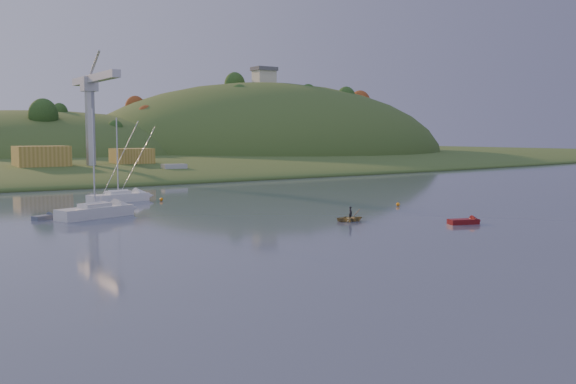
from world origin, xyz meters
TOP-DOWN VIEW (x-y plane):
  - shore_slope at (0.00, 165.00)m, footprint 640.00×150.00m
  - hill_center at (10.00, 210.00)m, footprint 140.00×120.00m
  - hill_right at (95.00, 195.00)m, footprint 150.00×130.00m
  - hilltop_house at (95.00, 195.00)m, footprint 9.00×7.00m
  - hillside_trees at (0.00, 185.00)m, footprint 280.00×50.00m
  - wharf at (5.00, 122.00)m, footprint 42.00×16.00m
  - shed_west at (-8.00, 123.00)m, footprint 11.00×8.00m
  - shed_east at (13.00, 124.00)m, footprint 9.00×7.00m
  - dock_crane at (2.00, 118.39)m, footprint 3.20×28.00m
  - sailboat_near at (-10.91, 65.87)m, footprint 9.04×3.95m
  - sailboat_far at (-19.16, 50.38)m, footprint 9.58×5.41m
  - canoe at (3.73, 31.16)m, footprint 3.47×2.73m
  - paddler at (3.73, 31.16)m, footprint 0.42×0.56m
  - red_tender at (13.10, 22.17)m, footprint 4.09×2.47m
  - grey_dinghy at (-24.02, 52.55)m, footprint 3.19×2.38m
  - work_vessel at (16.72, 108.00)m, footprint 12.59×5.13m
  - buoy_1 at (18.79, 39.19)m, footprint 0.50×0.50m
  - buoy_3 at (-5.23, 63.64)m, footprint 0.50×0.50m

SIDE VIEW (x-z plane):
  - shore_slope at x=0.00m, z-range -3.50..3.50m
  - hill_center at x=10.00m, z-range -18.00..18.00m
  - hill_right at x=95.00m, z-range -30.00..30.00m
  - hillside_trees at x=0.00m, z-range -16.00..16.00m
  - grey_dinghy at x=-24.02m, z-range -0.33..0.79m
  - buoy_1 at x=18.79m, z-range 0.00..0.50m
  - buoy_3 at x=-5.23m, z-range 0.00..0.50m
  - red_tender at x=13.10m, z-range -0.38..0.93m
  - canoe at x=3.73m, z-range 0.00..0.65m
  - paddler at x=3.73m, z-range 0.00..1.42m
  - sailboat_near at x=-10.91m, z-range -5.29..6.84m
  - sailboat_far at x=-19.16m, z-range -5.56..7.17m
  - work_vessel at x=16.72m, z-range -0.46..2.72m
  - wharf at x=5.00m, z-range 0.00..2.40m
  - shed_east at x=13.00m, z-range 2.40..6.40m
  - shed_west at x=-8.00m, z-range 2.40..7.20m
  - dock_crane at x=2.00m, z-range 7.02..27.32m
  - hilltop_house at x=95.00m, z-range 30.18..36.63m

